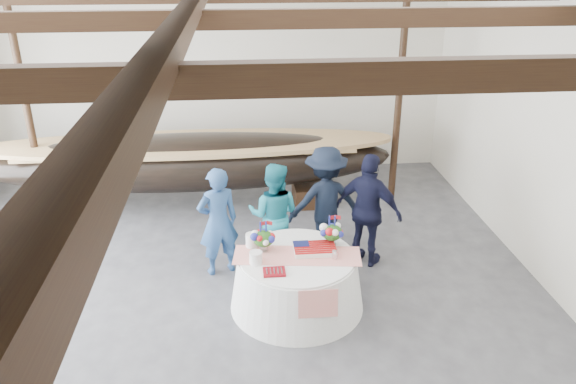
{
  "coord_description": "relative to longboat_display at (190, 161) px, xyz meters",
  "views": [
    {
      "loc": [
        0.36,
        -6.41,
        4.9
      ],
      "look_at": [
        1.13,
        1.85,
        1.2
      ],
      "focal_mm": 35.0,
      "sensor_mm": 36.0,
      "label": 1
    }
  ],
  "objects": [
    {
      "name": "longboat_display",
      "position": [
        0.0,
        0.0,
        0.0
      ],
      "size": [
        8.03,
        1.61,
        1.51
      ],
      "color": "black",
      "rests_on": "ground"
    },
    {
      "name": "guest_woman_teal",
      "position": [
        1.49,
        -2.35,
        -0.08
      ],
      "size": [
        1.0,
        0.87,
        1.76
      ],
      "primitive_type": "imported",
      "rotation": [
        0.0,
        0.0,
        2.87
      ],
      "color": "teal",
      "rests_on": "ground"
    },
    {
      "name": "guest_man_right",
      "position": [
        3.01,
        -2.5,
        -0.0
      ],
      "size": [
        1.18,
        1.05,
        1.92
      ],
      "primitive_type": "imported",
      "rotation": [
        0.0,
        0.0,
        2.49
      ],
      "color": "black",
      "rests_on": "ground"
    },
    {
      "name": "wall_back",
      "position": [
        0.61,
        1.95,
        1.29
      ],
      "size": [
        10.0,
        0.02,
        4.5
      ],
      "primitive_type": "cube",
      "color": "silver",
      "rests_on": "ground"
    },
    {
      "name": "banquet_table",
      "position": [
        1.74,
        -3.59,
        -0.54
      ],
      "size": [
        1.95,
        1.95,
        0.83
      ],
      "color": "silver",
      "rests_on": "ground"
    },
    {
      "name": "guest_woman_blue",
      "position": [
        0.6,
        -2.56,
        -0.06
      ],
      "size": [
        0.76,
        0.63,
        1.8
      ],
      "primitive_type": "imported",
      "rotation": [
        0.0,
        0.0,
        3.49
      ],
      "color": "navy",
      "rests_on": "ground"
    },
    {
      "name": "tabletop_items",
      "position": [
        1.73,
        -3.43,
        0.02
      ],
      "size": [
        1.85,
        0.96,
        0.4
      ],
      "color": "red",
      "rests_on": "banquet_table"
    },
    {
      "name": "guest_man_left",
      "position": [
        2.37,
        -2.08,
        -0.0
      ],
      "size": [
        1.29,
        0.82,
        1.91
      ],
      "primitive_type": "imported",
      "rotation": [
        0.0,
        0.0,
        3.23
      ],
      "color": "black",
      "rests_on": "ground"
    },
    {
      "name": "floor",
      "position": [
        0.61,
        -4.05,
        -0.96
      ],
      "size": [
        10.0,
        12.0,
        0.01
      ],
      "primitive_type": "cube",
      "color": "#3D3D42",
      "rests_on": "ground"
    },
    {
      "name": "pavilion_structure",
      "position": [
        0.61,
        -3.33,
        3.04
      ],
      "size": [
        9.8,
        11.76,
        4.5
      ],
      "color": "black",
      "rests_on": "ground"
    }
  ]
}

